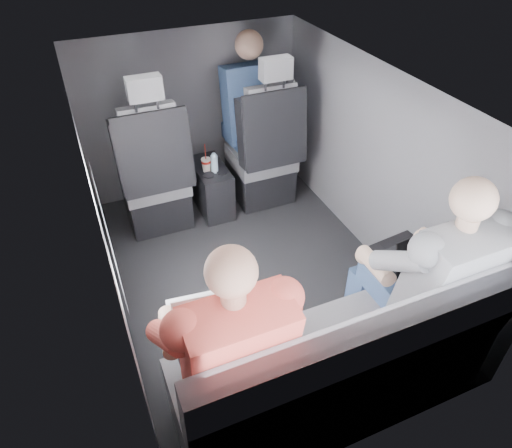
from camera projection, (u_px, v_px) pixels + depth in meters
name	position (u px, v px, depth m)	size (l,w,h in m)	color
floor	(253.00, 275.00, 3.22)	(2.60, 2.60, 0.00)	black
ceiling	(252.00, 90.00, 2.39)	(2.60, 2.60, 0.00)	#B2B2AD
panel_left	(103.00, 232.00, 2.52)	(0.02, 2.60, 1.35)	#56565B
panel_right	(375.00, 167.00, 3.08)	(0.02, 2.60, 1.35)	#56565B
panel_front	(192.00, 114.00, 3.74)	(1.80, 0.02, 1.35)	#56565B
panel_back	(376.00, 362.00, 1.86)	(1.80, 0.02, 1.35)	#56565B
side_window	(107.00, 231.00, 2.17)	(0.02, 0.75, 0.42)	white
seatbelt	(274.00, 121.00, 3.35)	(0.05, 0.01, 0.65)	black
front_seat_left	(155.00, 181.00, 3.44)	(0.52, 0.58, 1.26)	black
front_seat_right	(264.00, 158.00, 3.72)	(0.52, 0.58, 1.26)	black
center_console	(212.00, 188.00, 3.73)	(0.24, 0.48, 0.41)	black
rear_bench	(336.00, 369.00, 2.26)	(1.60, 0.57, 0.92)	slate
soda_cup	(206.00, 164.00, 3.53)	(0.08, 0.08, 0.23)	white
water_bottle	(214.00, 163.00, 3.51)	(0.06, 0.06, 0.16)	#A2C9DC
laptop_white	(206.00, 314.00, 2.12)	(0.36, 0.34, 0.25)	silver
laptop_black	(407.00, 254.00, 2.44)	(0.39, 0.36, 0.26)	black
passenger_rear_left	(227.00, 346.00, 1.95)	(0.54, 0.65, 1.28)	#313136
passenger_rear_right	(427.00, 277.00, 2.28)	(0.54, 0.66, 1.29)	navy
passenger_front_right	(250.00, 104.00, 3.68)	(0.43, 0.43, 0.91)	navy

